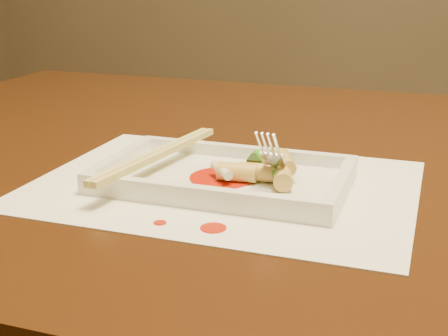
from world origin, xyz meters
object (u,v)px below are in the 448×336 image
(fork, at_px, (294,110))
(chopstick_a, at_px, (154,154))
(plate_base, at_px, (224,180))
(placemat, at_px, (224,185))
(table, at_px, (309,229))

(fork, bearing_deg, chopstick_a, -173.25)
(chopstick_a, distance_m, fork, 0.16)
(plate_base, bearing_deg, chopstick_a, 180.00)
(placemat, xyz_separation_m, plate_base, (-0.00, 0.00, 0.00))
(table, bearing_deg, chopstick_a, -135.57)
(table, bearing_deg, plate_base, -114.52)
(chopstick_a, bearing_deg, fork, 6.75)
(chopstick_a, bearing_deg, placemat, 0.00)
(table, relative_size, chopstick_a, 6.13)
(plate_base, height_order, chopstick_a, chopstick_a)
(table, distance_m, placemat, 0.19)
(fork, bearing_deg, placemat, -165.58)
(placemat, xyz_separation_m, chopstick_a, (-0.08, 0.00, 0.03))
(plate_base, distance_m, fork, 0.11)
(table, relative_size, fork, 10.00)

